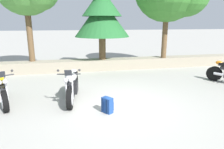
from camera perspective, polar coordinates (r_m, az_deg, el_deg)
The scene contains 6 objects.
ground_plane at distance 6.24m, azimuth 1.89°, elevation -8.55°, with size 120.00×120.00×0.00m, color #A3A099.
stone_wall at distance 10.69m, azimuth -4.12°, elevation 2.82°, with size 36.00×0.80×0.55m, color gray.
motorcycle_yellow_near_left at distance 7.01m, azimuth -29.10°, elevation -3.60°, with size 1.05×1.96×1.18m.
motorcycle_white_centre at distance 6.56m, azimuth -11.24°, elevation -3.14°, with size 0.67×2.06×1.18m.
rider_backpack at distance 5.65m, azimuth -1.30°, elevation -8.44°, with size 0.35×0.35×0.47m.
pine_tree_mid_right at distance 10.54m, azimuth -2.89°, elevation 17.13°, with size 2.79×2.79×4.01m.
Camera 1 is at (-1.36, -5.57, 2.46)m, focal length 32.23 mm.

